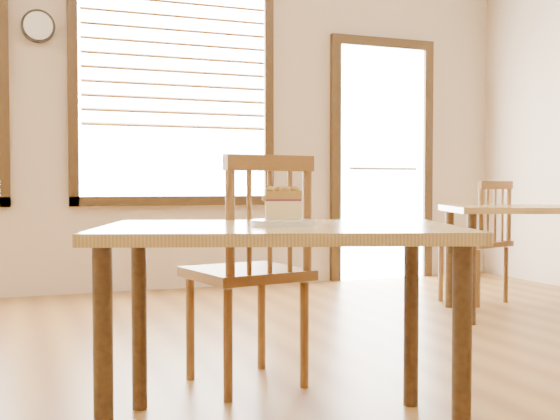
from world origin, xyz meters
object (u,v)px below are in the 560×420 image
cafe_table_main (280,253)px  cake_slice (283,203)px  wall_clock (38,26)px  cafe_chair_second (478,241)px  cafe_table_second (534,221)px  cafe_chair_main (251,269)px  plate (283,223)px

cafe_table_main → cake_slice: size_ratio=9.50×
wall_clock → cake_slice: size_ratio=1.73×
cake_slice → cafe_chair_second: bearing=59.7°
wall_clock → cafe_chair_second: (3.09, -1.48, -1.68)m
wall_clock → cafe_table_main: wall_clock is taller
wall_clock → cafe_table_main: 3.97m
cafe_table_second → cafe_table_main: bearing=-125.8°
cafe_table_main → cafe_chair_second: cafe_chair_second is taller
cafe_chair_main → plate: 0.67m
cafe_table_main → cake_slice: bearing=57.9°
cafe_chair_main → cake_slice: 0.70m
wall_clock → cafe_chair_main: (0.78, -2.98, -1.63)m
cafe_table_second → cafe_chair_main: bearing=-136.8°
cafe_table_main → cafe_table_second: 2.90m
cafe_table_second → cafe_chair_second: (-0.03, 0.58, -0.17)m
wall_clock → cafe_chair_main: size_ratio=0.25×
wall_clock → cafe_table_second: wall_clock is taller
cafe_table_main → cafe_chair_second: 3.23m
cafe_table_main → cafe_chair_main: bearing=99.0°
cafe_table_main → cake_slice: cake_slice is taller
cake_slice → cafe_table_second: bearing=50.6°
plate → cafe_table_main: bearing=-140.9°
cafe_chair_main → cafe_table_second: 2.52m
cafe_table_second → cake_slice: size_ratio=9.01×
cafe_chair_second → plate: 3.21m
plate → cake_slice: cake_slice is taller
wall_clock → cake_slice: bearing=-79.1°
wall_clock → plate: bearing=-79.1°
cafe_table_main → cafe_table_second: bearing=50.9°
cafe_chair_main → cafe_chair_second: (2.31, 1.50, -0.05)m
cafe_chair_second → cafe_chair_main: bearing=16.2°
cafe_chair_second → plate: size_ratio=4.03×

